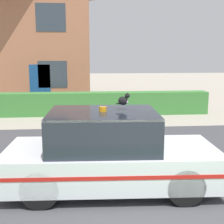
% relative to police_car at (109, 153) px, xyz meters
% --- Properties ---
extents(road_strip, '(28.00, 6.85, 0.01)m').
position_rel_police_car_xyz_m(road_strip, '(0.83, 1.64, -0.72)').
color(road_strip, '#424247').
rests_on(road_strip, ground).
extents(garden_hedge, '(9.70, 0.72, 0.97)m').
position_rel_police_car_xyz_m(garden_hedge, '(0.05, 7.60, -0.24)').
color(garden_hedge, '#3D7F38').
rests_on(garden_hedge, ground).
extents(police_car, '(4.08, 1.90, 1.61)m').
position_rel_police_car_xyz_m(police_car, '(0.00, 0.00, 0.00)').
color(police_car, black).
rests_on(police_car, road_strip).
extents(cat, '(0.25, 0.22, 0.25)m').
position_rel_police_car_xyz_m(cat, '(0.31, 0.16, 0.99)').
color(cat, black).
rests_on(cat, police_car).
extents(house_left, '(8.42, 6.51, 7.59)m').
position_rel_police_car_xyz_m(house_left, '(-4.19, 12.77, 3.13)').
color(house_left, '#A86B4C').
rests_on(house_left, ground).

